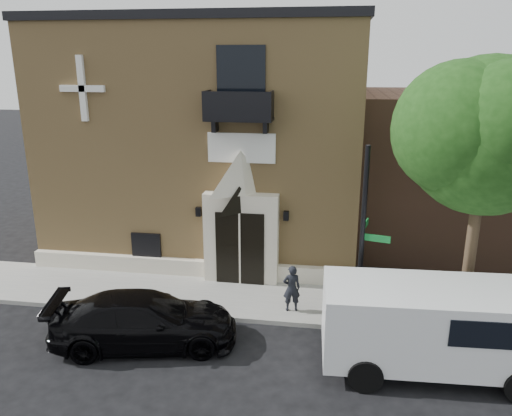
{
  "coord_description": "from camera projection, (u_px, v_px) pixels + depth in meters",
  "views": [
    {
      "loc": [
        2.01,
        -13.41,
        7.78
      ],
      "look_at": [
        -0.36,
        2.0,
        3.1
      ],
      "focal_mm": 35.0,
      "sensor_mm": 36.0,
      "label": 1
    }
  ],
  "objects": [
    {
      "name": "church",
      "position": [
        218.0,
        133.0,
        21.86
      ],
      "size": [
        12.2,
        11.01,
        9.3
      ],
      "color": "tan",
      "rests_on": "ground"
    },
    {
      "name": "cargo_van",
      "position": [
        444.0,
        326.0,
        12.61
      ],
      "size": [
        5.78,
        2.61,
        2.31
      ],
      "rotation": [
        0.0,
        0.0,
        0.04
      ],
      "color": "white",
      "rests_on": "ground"
    },
    {
      "name": "dumpster",
      "position": [
        446.0,
        308.0,
        14.69
      ],
      "size": [
        1.79,
        1.03,
        1.17
      ],
      "rotation": [
        0.0,
        0.0,
        -0.01
      ],
      "color": "#0F3A1A",
      "rests_on": "sidewalk"
    },
    {
      "name": "fire_hydrant",
      "position": [
        471.0,
        316.0,
        14.54
      ],
      "size": [
        0.48,
        0.38,
        0.84
      ],
      "color": "#960907",
      "rests_on": "sidewalk"
    },
    {
      "name": "street_tree_left",
      "position": [
        488.0,
        135.0,
        12.99
      ],
      "size": [
        4.97,
        4.38,
        7.77
      ],
      "color": "#38281C",
      "rests_on": "sidewalk"
    },
    {
      "name": "sidewalk",
      "position": [
        294.0,
        302.0,
        16.48
      ],
      "size": [
        42.0,
        3.0,
        0.15
      ],
      "primitive_type": "cube",
      "color": "gray",
      "rests_on": "ground"
    },
    {
      "name": "planter",
      "position": [
        237.0,
        270.0,
        17.84
      ],
      "size": [
        0.78,
        0.7,
        0.76
      ],
      "primitive_type": "imported",
      "rotation": [
        0.0,
        0.0,
        0.17
      ],
      "color": "#537430",
      "rests_on": "sidewalk"
    },
    {
      "name": "pedestrian_near",
      "position": [
        292.0,
        288.0,
        15.56
      ],
      "size": [
        0.62,
        0.48,
        1.51
      ],
      "primitive_type": "imported",
      "rotation": [
        0.0,
        0.0,
        3.37
      ],
      "color": "black",
      "rests_on": "sidewalk"
    },
    {
      "name": "ground",
      "position": [
        258.0,
        324.0,
        15.23
      ],
      "size": [
        120.0,
        120.0,
        0.0
      ],
      "primitive_type": "plane",
      "color": "black",
      "rests_on": "ground"
    },
    {
      "name": "street_sign",
      "position": [
        363.0,
        239.0,
        14.17
      ],
      "size": [
        0.84,
        0.98,
        5.4
      ],
      "rotation": [
        0.0,
        0.0,
        -0.24
      ],
      "color": "black",
      "rests_on": "sidewalk"
    },
    {
      "name": "black_sedan",
      "position": [
        145.0,
        320.0,
        13.97
      ],
      "size": [
        5.47,
        3.14,
        1.49
      ],
      "primitive_type": "imported",
      "rotation": [
        0.0,
        0.0,
        1.78
      ],
      "color": "black",
      "rests_on": "ground"
    }
  ]
}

